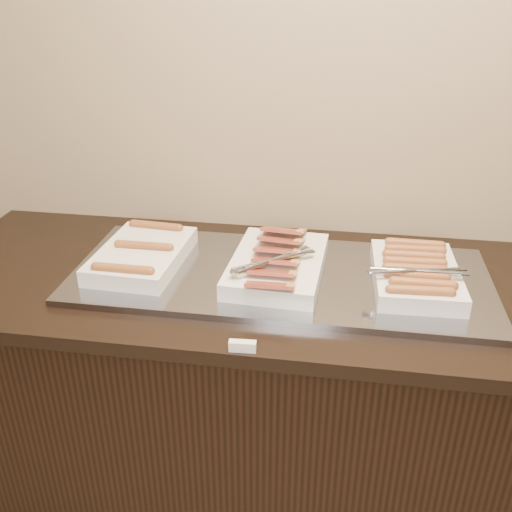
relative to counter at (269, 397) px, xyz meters
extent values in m
cube|color=#9E896B|center=(0.00, 0.37, 0.95)|extent=(6.00, 0.05, 2.80)
cube|color=black|center=(0.00, 0.00, -0.02)|extent=(2.00, 0.70, 0.86)
cube|color=black|center=(0.00, 0.00, 0.43)|extent=(2.06, 0.76, 0.04)
cube|color=gray|center=(0.03, 0.00, 0.46)|extent=(1.20, 0.50, 0.02)
cube|color=silver|center=(-0.39, 0.00, 0.49)|extent=(0.25, 0.37, 0.05)
cylinder|color=#9A542F|center=(-0.39, -0.15, 0.52)|extent=(0.16, 0.03, 0.03)
cylinder|color=#9A542F|center=(-0.38, 0.00, 0.52)|extent=(0.16, 0.03, 0.03)
cylinder|color=#9A542F|center=(-0.39, 0.15, 0.52)|extent=(0.16, 0.04, 0.03)
cube|color=silver|center=(0.02, 0.00, 0.49)|extent=(0.28, 0.40, 0.05)
cube|color=#9D3E32|center=(0.02, -0.16, 0.52)|extent=(0.13, 0.09, 0.04)
cube|color=#9D3E32|center=(0.02, -0.09, 0.52)|extent=(0.13, 0.09, 0.04)
cube|color=#9D3E32|center=(0.02, -0.03, 0.52)|extent=(0.13, 0.09, 0.04)
cube|color=#9D3E32|center=(0.02, 0.03, 0.53)|extent=(0.13, 0.09, 0.04)
cube|color=#9D3E32|center=(0.02, 0.09, 0.53)|extent=(0.14, 0.10, 0.04)
cube|color=#9D3E32|center=(0.02, 0.16, 0.53)|extent=(0.14, 0.10, 0.04)
cube|color=silver|center=(0.41, 0.00, 0.49)|extent=(0.24, 0.35, 0.05)
cylinder|color=#9A542F|center=(0.41, -0.14, 0.52)|extent=(0.15, 0.03, 0.03)
cylinder|color=#9A542F|center=(0.42, -0.10, 0.52)|extent=(0.15, 0.03, 0.03)
cylinder|color=#9A542F|center=(0.40, -0.06, 0.52)|extent=(0.15, 0.03, 0.03)
cylinder|color=#9A542F|center=(0.40, -0.02, 0.52)|extent=(0.15, 0.03, 0.03)
cylinder|color=#9A542F|center=(0.41, 0.02, 0.52)|extent=(0.15, 0.03, 0.03)
cylinder|color=#9A542F|center=(0.41, 0.06, 0.52)|extent=(0.15, 0.03, 0.03)
cylinder|color=#9A542F|center=(0.41, 0.10, 0.52)|extent=(0.15, 0.03, 0.03)
cylinder|color=#9A542F|center=(0.42, 0.14, 0.52)|extent=(0.15, 0.03, 0.03)
cube|color=silver|center=(-0.02, -0.36, 0.46)|extent=(0.07, 0.02, 0.03)
camera|label=1|loc=(0.19, -1.45, 1.26)|focal=40.00mm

